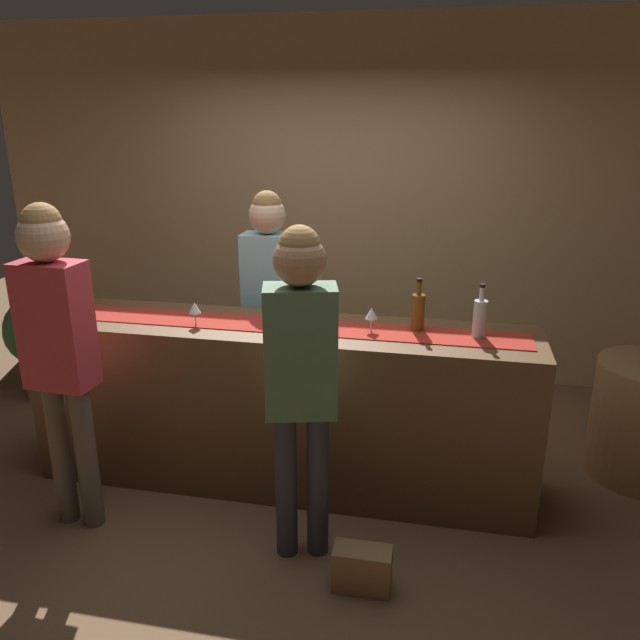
# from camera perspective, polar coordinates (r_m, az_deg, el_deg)

# --- Properties ---
(ground_plane) EXTENTS (10.00, 10.00, 0.00)m
(ground_plane) POSITION_cam_1_polar(r_m,az_deg,el_deg) (4.11, -3.29, -13.99)
(ground_plane) COLOR brown
(back_wall) EXTENTS (6.00, 0.12, 2.90)m
(back_wall) POSITION_cam_1_polar(r_m,az_deg,el_deg) (5.38, 1.63, 10.42)
(back_wall) COLOR tan
(back_wall) RESTS_ON ground
(bar_counter) EXTENTS (2.96, 0.60, 1.01)m
(bar_counter) POSITION_cam_1_polar(r_m,az_deg,el_deg) (3.86, -3.43, -7.64)
(bar_counter) COLOR #543821
(bar_counter) RESTS_ON ground
(counter_runner_cloth) EXTENTS (2.81, 0.28, 0.01)m
(counter_runner_cloth) POSITION_cam_1_polar(r_m,az_deg,el_deg) (3.67, -3.58, -0.46)
(counter_runner_cloth) COLOR maroon
(counter_runner_cloth) RESTS_ON bar_counter
(wine_bottle_clear) EXTENTS (0.07, 0.07, 0.30)m
(wine_bottle_clear) POSITION_cam_1_polar(r_m,az_deg,el_deg) (3.55, 14.15, 0.20)
(wine_bottle_clear) COLOR #B2C6C1
(wine_bottle_clear) RESTS_ON bar_counter
(wine_bottle_green) EXTENTS (0.07, 0.07, 0.30)m
(wine_bottle_green) POSITION_cam_1_polar(r_m,az_deg,el_deg) (3.61, -0.40, 1.09)
(wine_bottle_green) COLOR #194723
(wine_bottle_green) RESTS_ON bar_counter
(wine_bottle_amber) EXTENTS (0.07, 0.07, 0.30)m
(wine_bottle_amber) POSITION_cam_1_polar(r_m,az_deg,el_deg) (3.59, 8.78, 0.78)
(wine_bottle_amber) COLOR brown
(wine_bottle_amber) RESTS_ON bar_counter
(wine_glass_near_customer) EXTENTS (0.07, 0.07, 0.14)m
(wine_glass_near_customer) POSITION_cam_1_polar(r_m,az_deg,el_deg) (3.69, -11.17, 1.02)
(wine_glass_near_customer) COLOR silver
(wine_glass_near_customer) RESTS_ON bar_counter
(wine_glass_mid_counter) EXTENTS (0.07, 0.07, 0.14)m
(wine_glass_mid_counter) POSITION_cam_1_polar(r_m,az_deg,el_deg) (3.53, 4.63, 0.53)
(wine_glass_mid_counter) COLOR silver
(wine_glass_mid_counter) RESTS_ON bar_counter
(bartender) EXTENTS (0.34, 0.24, 1.71)m
(bartender) POSITION_cam_1_polar(r_m,az_deg,el_deg) (4.25, -4.59, 2.78)
(bartender) COLOR #26262B
(bartender) RESTS_ON ground
(customer_sipping) EXTENTS (0.38, 0.28, 1.72)m
(customer_sipping) POSITION_cam_1_polar(r_m,az_deg,el_deg) (3.00, -1.75, -3.81)
(customer_sipping) COLOR #33333D
(customer_sipping) RESTS_ON ground
(customer_browsing) EXTENTS (0.35, 0.25, 1.78)m
(customer_browsing) POSITION_cam_1_polar(r_m,az_deg,el_deg) (3.49, -22.54, -1.18)
(customer_browsing) COLOR brown
(customer_browsing) RESTS_ON ground
(potted_plant_tall) EXTENTS (0.57, 0.57, 0.84)m
(potted_plant_tall) POSITION_cam_1_polar(r_m,az_deg,el_deg) (5.47, -23.58, -1.47)
(potted_plant_tall) COLOR #9E9389
(potted_plant_tall) RESTS_ON ground
(handbag) EXTENTS (0.28, 0.14, 0.22)m
(handbag) POSITION_cam_1_polar(r_m,az_deg,el_deg) (3.28, 3.80, -21.38)
(handbag) COLOR olive
(handbag) RESTS_ON ground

